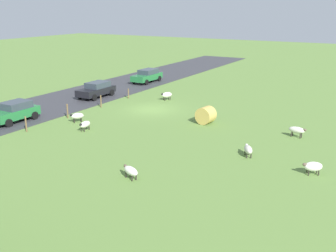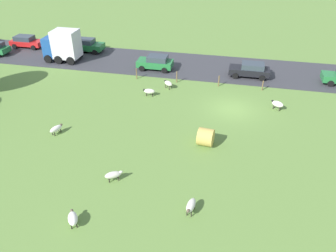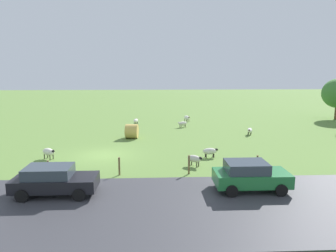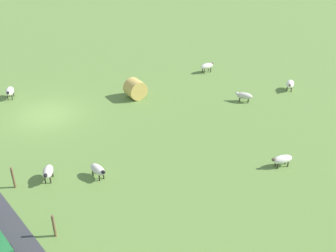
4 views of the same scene
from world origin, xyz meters
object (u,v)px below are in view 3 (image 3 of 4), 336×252
(sheep_4, at_px, (49,152))
(car_2, at_px, (250,175))
(hay_bale_0, at_px, (132,131))
(sheep_3, at_px, (194,159))
(car_1, at_px, (54,180))
(sheep_1, at_px, (187,118))
(sheep_2, at_px, (136,121))
(sheep_5, at_px, (250,130))
(sheep_0, at_px, (183,123))
(sheep_6, at_px, (210,151))

(sheep_4, distance_m, car_2, 14.63)
(hay_bale_0, distance_m, car_2, 15.46)
(sheep_3, relative_size, car_2, 0.28)
(car_1, bearing_deg, hay_bale_0, 167.16)
(sheep_1, relative_size, sheep_2, 0.87)
(sheep_4, height_order, car_1, car_1)
(sheep_5, bearing_deg, hay_bale_0, -85.03)
(sheep_0, xyz_separation_m, sheep_2, (-1.74, -5.44, 0.08))
(sheep_4, height_order, hay_bale_0, hay_bale_0)
(sheep_1, relative_size, car_1, 0.27)
(sheep_3, distance_m, car_1, 9.27)
(sheep_3, xyz_separation_m, sheep_6, (-2.07, 1.45, -0.04))
(sheep_4, relative_size, hay_bale_0, 0.88)
(hay_bale_0, bearing_deg, car_2, 28.28)
(car_1, relative_size, car_2, 1.08)
(sheep_1, relative_size, sheep_6, 0.96)
(car_2, bearing_deg, sheep_2, -160.57)
(sheep_3, xyz_separation_m, sheep_5, (-10.16, 7.00, -0.07))
(sheep_5, xyz_separation_m, sheep_6, (8.08, -5.55, 0.03))
(sheep_1, distance_m, car_2, 23.13)
(car_1, xyz_separation_m, car_2, (-0.14, 10.46, 0.03))
(sheep_2, bearing_deg, hay_bale_0, 0.05)
(car_1, bearing_deg, sheep_2, 171.49)
(sheep_2, bearing_deg, sheep_0, 72.28)
(sheep_1, bearing_deg, sheep_0, -12.85)
(sheep_3, distance_m, sheep_5, 12.34)
(sheep_0, distance_m, car_1, 21.01)
(sheep_4, distance_m, sheep_5, 19.26)
(sheep_6, bearing_deg, hay_bale_0, -138.08)
(sheep_2, distance_m, hay_bale_0, 7.16)
(sheep_0, distance_m, sheep_2, 5.71)
(hay_bale_0, bearing_deg, sheep_6, 41.92)
(sheep_0, relative_size, sheep_5, 0.95)
(sheep_0, height_order, hay_bale_0, hay_bale_0)
(sheep_0, distance_m, sheep_6, 12.51)
(sheep_2, relative_size, hay_bale_0, 0.96)
(sheep_1, bearing_deg, car_1, -22.21)
(hay_bale_0, distance_m, car_1, 14.11)
(sheep_0, distance_m, sheep_3, 14.56)
(sheep_3, height_order, hay_bale_0, hay_bale_0)
(sheep_4, bearing_deg, car_1, 20.28)
(sheep_6, bearing_deg, sheep_3, -34.90)
(sheep_2, xyz_separation_m, car_2, (20.78, 7.33, 0.35))
(sheep_2, bearing_deg, sheep_3, 16.72)
(sheep_2, bearing_deg, sheep_1, 110.13)
(sheep_3, distance_m, car_2, 5.12)
(sheep_3, bearing_deg, sheep_5, 145.44)
(hay_bale_0, relative_size, car_1, 0.32)
(sheep_2, xyz_separation_m, sheep_4, (14.05, -5.66, 0.01))
(sheep_6, bearing_deg, car_2, 8.60)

